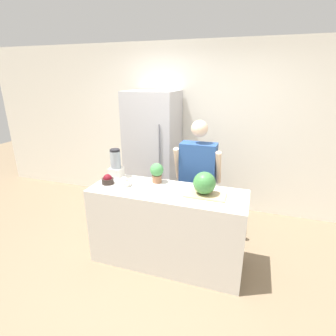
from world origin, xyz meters
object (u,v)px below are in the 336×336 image
at_px(refrigerator, 153,152).
at_px(bowl_cream, 124,182).
at_px(blender, 116,165).
at_px(potted_plant, 157,172).
at_px(bowl_cherries, 108,180).
at_px(person, 197,181).
at_px(watermelon, 204,183).

distance_m(refrigerator, bowl_cream, 1.28).
height_order(refrigerator, bowl_cream, refrigerator).
distance_m(blender, potted_plant, 0.53).
xyz_separation_m(bowl_cherries, bowl_cream, (0.21, 0.01, -0.01)).
bearing_deg(bowl_cream, potted_plant, 33.90).
height_order(refrigerator, person, refrigerator).
xyz_separation_m(person, blender, (-0.92, -0.46, 0.27)).
bearing_deg(potted_plant, refrigerator, 113.64).
xyz_separation_m(refrigerator, blender, (-0.07, -1.06, 0.13)).
bearing_deg(blender, bowl_cream, -44.58).
relative_size(bowl_cherries, blender, 0.39).
bearing_deg(refrigerator, watermelon, -49.34).
bearing_deg(watermelon, bowl_cream, -177.00).
bearing_deg(watermelon, potted_plant, 164.28).
bearing_deg(watermelon, person, 107.84).
bearing_deg(blender, refrigerator, 86.29).
height_order(bowl_cream, blender, blender).
relative_size(bowl_cream, potted_plant, 0.64).
relative_size(person, potted_plant, 6.89).
relative_size(person, watermelon, 6.76).
distance_m(refrigerator, person, 1.06).
xyz_separation_m(watermelon, potted_plant, (-0.59, 0.17, -0.00)).
distance_m(bowl_cherries, bowl_cream, 0.21).
bearing_deg(refrigerator, potted_plant, -66.36).
xyz_separation_m(watermelon, blender, (-1.12, 0.17, 0.03)).
height_order(refrigerator, bowl_cherries, refrigerator).
height_order(bowl_cherries, potted_plant, potted_plant).
relative_size(refrigerator, person, 1.19).
height_order(refrigerator, potted_plant, refrigerator).
xyz_separation_m(bowl_cherries, blender, (-0.01, 0.22, 0.11)).
relative_size(watermelon, bowl_cream, 1.59).
distance_m(watermelon, bowl_cherries, 1.12).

